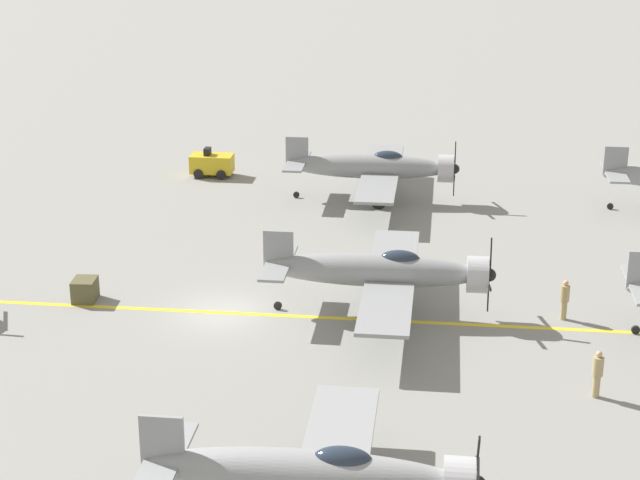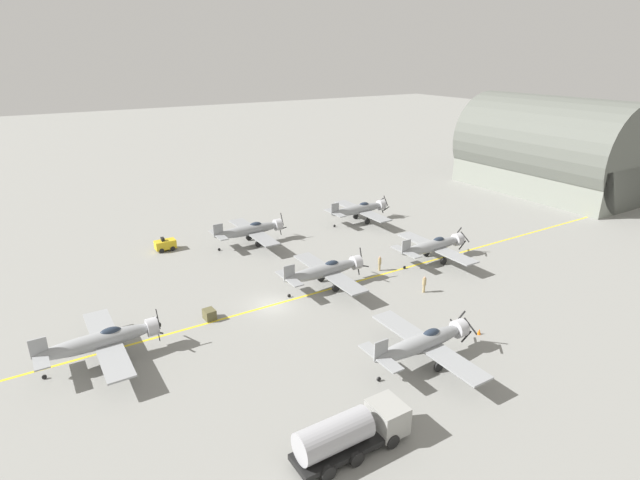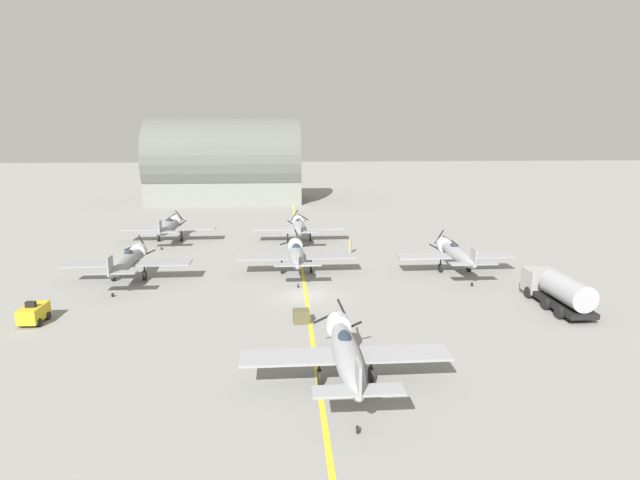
% 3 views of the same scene
% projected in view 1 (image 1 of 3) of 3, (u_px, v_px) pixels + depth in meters
% --- Properties ---
extents(ground_plane, '(400.00, 400.00, 0.00)m').
position_uv_depth(ground_plane, '(225.00, 313.00, 46.55)').
color(ground_plane, gray).
extents(taxiway_stripe, '(0.30, 160.00, 0.01)m').
position_uv_depth(taxiway_stripe, '(225.00, 313.00, 46.55)').
color(taxiway_stripe, yellow).
rests_on(taxiway_stripe, ground).
extents(airplane_mid_right, '(12.00, 9.98, 3.65)m').
position_uv_depth(airplane_mid_right, '(317.00, 476.00, 30.55)').
color(airplane_mid_right, gray).
rests_on(airplane_mid_right, ground).
extents(airplane_mid_center, '(12.00, 9.98, 3.75)m').
position_uv_depth(airplane_mid_center, '(382.00, 271.00, 45.71)').
color(airplane_mid_center, gray).
rests_on(airplane_mid_center, ground).
extents(airplane_mid_left, '(12.00, 9.98, 3.67)m').
position_uv_depth(airplane_mid_left, '(375.00, 167.00, 61.16)').
color(airplane_mid_left, gray).
rests_on(airplane_mid_left, ground).
extents(tow_tractor, '(1.57, 2.60, 1.79)m').
position_uv_depth(tow_tractor, '(212.00, 164.00, 66.35)').
color(tow_tractor, gold).
rests_on(tow_tractor, ground).
extents(ground_crew_walking, '(0.39, 0.39, 1.79)m').
position_uv_depth(ground_crew_walking, '(565.00, 298.00, 45.58)').
color(ground_crew_walking, tan).
rests_on(ground_crew_walking, ground).
extents(ground_crew_inspecting, '(0.40, 0.40, 1.85)m').
position_uv_depth(ground_crew_inspecting, '(597.00, 372.00, 38.95)').
color(ground_crew_inspecting, tan).
rests_on(ground_crew_inspecting, ground).
extents(supply_crate_by_tanker, '(1.27, 1.09, 1.01)m').
position_uv_depth(supply_crate_by_tanker, '(85.00, 290.00, 47.71)').
color(supply_crate_by_tanker, brown).
rests_on(supply_crate_by_tanker, ground).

